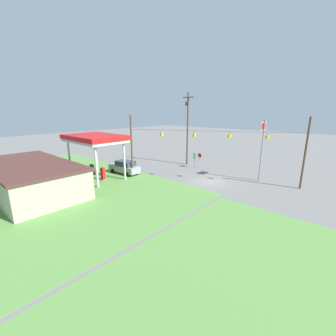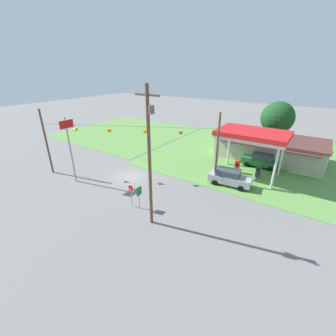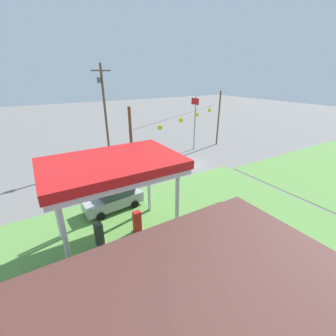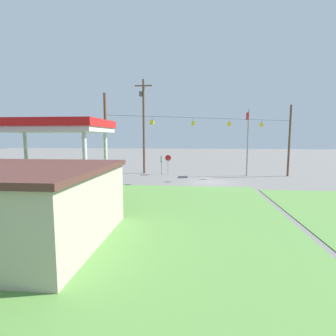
{
  "view_description": "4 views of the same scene",
  "coord_description": "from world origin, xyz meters",
  "px_view_note": "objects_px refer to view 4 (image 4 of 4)",
  "views": [
    {
      "loc": [
        -14.66,
        24.55,
        9.15
      ],
      "look_at": [
        3.97,
        3.69,
        1.89
      ],
      "focal_mm": 24.0,
      "sensor_mm": 36.0,
      "label": 1
    },
    {
      "loc": [
        18.89,
        -18.97,
        12.83
      ],
      "look_at": [
        5.15,
        1.13,
        2.05
      ],
      "focal_mm": 24.0,
      "sensor_mm": 36.0,
      "label": 2
    },
    {
      "loc": [
        16.13,
        21.52,
        10.68
      ],
      "look_at": [
        4.91,
        3.17,
        1.73
      ],
      "focal_mm": 24.0,
      "sensor_mm": 36.0,
      "label": 3
    },
    {
      "loc": [
        1.85,
        27.49,
        4.68
      ],
      "look_at": [
        4.48,
        0.25,
        1.45
      ],
      "focal_mm": 28.0,
      "sensor_mm": 36.0,
      "label": 4
    }
  ],
  "objects_px": {
    "stop_sign_roadside": "(168,160)",
    "route_sign": "(161,161)",
    "car_at_pumps_front": "(87,178)",
    "fuel_pump_far": "(36,188)",
    "utility_pole_main": "(143,122)",
    "fuel_pump_near": "(71,189)",
    "gas_station_canopy": "(50,127)",
    "car_at_pumps_rear": "(9,197)",
    "stop_sign_overhead": "(248,131)"
  },
  "relations": [
    {
      "from": "fuel_pump_near",
      "to": "utility_pole_main",
      "type": "distance_m",
      "value": 16.18
    },
    {
      "from": "fuel_pump_far",
      "to": "utility_pole_main",
      "type": "relative_size",
      "value": 0.14
    },
    {
      "from": "car_at_pumps_rear",
      "to": "stop_sign_overhead",
      "type": "relative_size",
      "value": 0.63
    },
    {
      "from": "fuel_pump_near",
      "to": "route_sign",
      "type": "bearing_deg",
      "value": -110.71
    },
    {
      "from": "car_at_pumps_front",
      "to": "utility_pole_main",
      "type": "distance_m",
      "value": 12.71
    },
    {
      "from": "car_at_pumps_front",
      "to": "car_at_pumps_rear",
      "type": "distance_m",
      "value": 7.97
    },
    {
      "from": "gas_station_canopy",
      "to": "stop_sign_overhead",
      "type": "xyz_separation_m",
      "value": [
        -17.0,
        -13.71,
        0.03
      ]
    },
    {
      "from": "fuel_pump_near",
      "to": "stop_sign_roadside",
      "type": "relative_size",
      "value": 0.68
    },
    {
      "from": "stop_sign_roadside",
      "to": "route_sign",
      "type": "height_order",
      "value": "stop_sign_roadside"
    },
    {
      "from": "route_sign",
      "to": "utility_pole_main",
      "type": "bearing_deg",
      "value": -24.78
    },
    {
      "from": "car_at_pumps_rear",
      "to": "utility_pole_main",
      "type": "bearing_deg",
      "value": 72.58
    },
    {
      "from": "utility_pole_main",
      "to": "stop_sign_overhead",
      "type": "bearing_deg",
      "value": 174.94
    },
    {
      "from": "stop_sign_roadside",
      "to": "fuel_pump_near",
      "type": "bearing_deg",
      "value": -113.41
    },
    {
      "from": "car_at_pumps_front",
      "to": "stop_sign_roadside",
      "type": "bearing_deg",
      "value": -127.82
    },
    {
      "from": "fuel_pump_far",
      "to": "car_at_pumps_front",
      "type": "distance_m",
      "value": 4.56
    },
    {
      "from": "fuel_pump_far",
      "to": "gas_station_canopy",
      "type": "bearing_deg",
      "value": 179.94
    },
    {
      "from": "fuel_pump_far",
      "to": "car_at_pumps_front",
      "type": "xyz_separation_m",
      "value": [
        -2.36,
        -3.89,
        0.18
      ]
    },
    {
      "from": "fuel_pump_near",
      "to": "route_sign",
      "type": "distance_m",
      "value": 14.71
    },
    {
      "from": "fuel_pump_near",
      "to": "fuel_pump_far",
      "type": "xyz_separation_m",
      "value": [
        2.74,
        0.0,
        0.0
      ]
    },
    {
      "from": "fuel_pump_near",
      "to": "stop_sign_overhead",
      "type": "height_order",
      "value": "stop_sign_overhead"
    },
    {
      "from": "car_at_pumps_front",
      "to": "route_sign",
      "type": "xyz_separation_m",
      "value": [
        -5.57,
        -9.84,
        0.71
      ]
    },
    {
      "from": "route_sign",
      "to": "utility_pole_main",
      "type": "distance_m",
      "value": 5.57
    },
    {
      "from": "car_at_pumps_rear",
      "to": "stop_sign_roadside",
      "type": "relative_size",
      "value": 2.01
    },
    {
      "from": "route_sign",
      "to": "car_at_pumps_front",
      "type": "bearing_deg",
      "value": 60.47
    },
    {
      "from": "fuel_pump_far",
      "to": "utility_pole_main",
      "type": "bearing_deg",
      "value": -110.39
    },
    {
      "from": "fuel_pump_near",
      "to": "car_at_pumps_front",
      "type": "bearing_deg",
      "value": -84.4
    },
    {
      "from": "fuel_pump_far",
      "to": "utility_pole_main",
      "type": "distance_m",
      "value": 16.87
    },
    {
      "from": "fuel_pump_near",
      "to": "utility_pole_main",
      "type": "xyz_separation_m",
      "value": [
        -2.78,
        -14.85,
        5.79
      ]
    },
    {
      "from": "stop_sign_roadside",
      "to": "utility_pole_main",
      "type": "height_order",
      "value": "utility_pole_main"
    },
    {
      "from": "gas_station_canopy",
      "to": "car_at_pumps_front",
      "type": "xyz_separation_m",
      "value": [
        -0.99,
        -3.9,
        -4.4
      ]
    },
    {
      "from": "fuel_pump_near",
      "to": "fuel_pump_far",
      "type": "bearing_deg",
      "value": 0.0
    },
    {
      "from": "utility_pole_main",
      "to": "gas_station_canopy",
      "type": "bearing_deg",
      "value": 74.4
    },
    {
      "from": "stop_sign_roadside",
      "to": "gas_station_canopy",
      "type": "bearing_deg",
      "value": -117.98
    },
    {
      "from": "stop_sign_roadside",
      "to": "route_sign",
      "type": "bearing_deg",
      "value": -166.27
    },
    {
      "from": "gas_station_canopy",
      "to": "route_sign",
      "type": "xyz_separation_m",
      "value": [
        -6.56,
        -13.74,
        -3.68
      ]
    },
    {
      "from": "car_at_pumps_front",
      "to": "car_at_pumps_rear",
      "type": "bearing_deg",
      "value": 72.38
    },
    {
      "from": "fuel_pump_far",
      "to": "route_sign",
      "type": "height_order",
      "value": "route_sign"
    },
    {
      "from": "fuel_pump_far",
      "to": "car_at_pumps_front",
      "type": "relative_size",
      "value": 0.34
    },
    {
      "from": "route_sign",
      "to": "fuel_pump_near",
      "type": "bearing_deg",
      "value": 69.29
    },
    {
      "from": "gas_station_canopy",
      "to": "fuel_pump_near",
      "type": "relative_size",
      "value": 4.85
    },
    {
      "from": "car_at_pumps_rear",
      "to": "stop_sign_roadside",
      "type": "height_order",
      "value": "stop_sign_roadside"
    },
    {
      "from": "fuel_pump_near",
      "to": "utility_pole_main",
      "type": "relative_size",
      "value": 0.14
    },
    {
      "from": "fuel_pump_near",
      "to": "route_sign",
      "type": "xyz_separation_m",
      "value": [
        -5.19,
        -13.73,
        0.9
      ]
    },
    {
      "from": "stop_sign_roadside",
      "to": "route_sign",
      "type": "distance_m",
      "value": 0.88
    },
    {
      "from": "fuel_pump_near",
      "to": "stop_sign_roadside",
      "type": "distance_m",
      "value": 15.22
    },
    {
      "from": "gas_station_canopy",
      "to": "route_sign",
      "type": "distance_m",
      "value": 15.66
    },
    {
      "from": "stop_sign_roadside",
      "to": "route_sign",
      "type": "xyz_separation_m",
      "value": [
        0.84,
        0.21,
        -0.1
      ]
    },
    {
      "from": "fuel_pump_near",
      "to": "car_at_pumps_rear",
      "type": "bearing_deg",
      "value": 61.76
    },
    {
      "from": "car_at_pumps_rear",
      "to": "utility_pole_main",
      "type": "height_order",
      "value": "utility_pole_main"
    },
    {
      "from": "stop_sign_roadside",
      "to": "utility_pole_main",
      "type": "distance_m",
      "value": 5.87
    }
  ]
}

